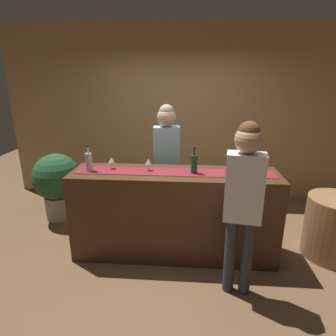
{
  "coord_description": "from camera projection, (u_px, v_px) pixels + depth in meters",
  "views": [
    {
      "loc": [
        0.16,
        -3.06,
        2.07
      ],
      "look_at": [
        -0.07,
        0.0,
        1.09
      ],
      "focal_mm": 30.55,
      "sensor_mm": 36.0,
      "label": 1
    }
  ],
  "objects": [
    {
      "name": "wine_bottle_clear",
      "position": [
        89.0,
        162.0,
        3.25
      ],
      "size": [
        0.07,
        0.07,
        0.3
      ],
      "color": "#B2C6C1",
      "rests_on": "bar_counter"
    },
    {
      "name": "bar_counter",
      "position": [
        174.0,
        214.0,
        3.39
      ],
      "size": [
        2.37,
        0.6,
        1.04
      ],
      "primitive_type": "cube",
      "color": "#472B19",
      "rests_on": "ground"
    },
    {
      "name": "bartender",
      "position": [
        167.0,
        155.0,
        3.78
      ],
      "size": [
        0.36,
        0.24,
        1.74
      ],
      "rotation": [
        0.0,
        0.0,
        3.23
      ],
      "color": "#26262B",
      "rests_on": "ground"
    },
    {
      "name": "round_side_table",
      "position": [
        335.0,
        227.0,
        3.38
      ],
      "size": [
        0.68,
        0.68,
        0.74
      ],
      "primitive_type": "cylinder",
      "color": "#996B42",
      "rests_on": "ground"
    },
    {
      "name": "wine_glass_mid_counter",
      "position": [
        254.0,
        164.0,
        3.19
      ],
      "size": [
        0.07,
        0.07,
        0.14
      ],
      "color": "silver",
      "rests_on": "bar_counter"
    },
    {
      "name": "potted_plant_tall",
      "position": [
        57.0,
        182.0,
        4.24
      ],
      "size": [
        0.69,
        0.69,
        1.01
      ],
      "color": "#9E9389",
      "rests_on": "ground"
    },
    {
      "name": "ground_plane",
      "position": [
        174.0,
        251.0,
        3.55
      ],
      "size": [
        10.0,
        10.0,
        0.0
      ],
      "primitive_type": "plane",
      "color": "brown"
    },
    {
      "name": "counter_runner_cloth",
      "position": [
        174.0,
        172.0,
        3.23
      ],
      "size": [
        2.25,
        0.28,
        0.01
      ],
      "primitive_type": "cube",
      "color": "maroon",
      "rests_on": "bar_counter"
    },
    {
      "name": "back_wall",
      "position": [
        181.0,
        115.0,
        4.91
      ],
      "size": [
        6.0,
        0.12,
        2.9
      ],
      "primitive_type": "cube",
      "color": "tan",
      "rests_on": "ground"
    },
    {
      "name": "wine_glass_near_customer",
      "position": [
        149.0,
        162.0,
        3.26
      ],
      "size": [
        0.07,
        0.07,
        0.14
      ],
      "color": "silver",
      "rests_on": "bar_counter"
    },
    {
      "name": "wine_bottle_green",
      "position": [
        194.0,
        164.0,
        3.17
      ],
      "size": [
        0.07,
        0.07,
        0.3
      ],
      "color": "#194723",
      "rests_on": "bar_counter"
    },
    {
      "name": "customer_sipping",
      "position": [
        244.0,
        193.0,
        2.58
      ],
      "size": [
        0.37,
        0.25,
        1.72
      ],
      "rotation": [
        0.0,
        0.0,
        -0.16
      ],
      "color": "#33333D",
      "rests_on": "ground"
    },
    {
      "name": "wine_glass_far_end",
      "position": [
        111.0,
        160.0,
        3.32
      ],
      "size": [
        0.07,
        0.07,
        0.14
      ],
      "color": "silver",
      "rests_on": "bar_counter"
    }
  ]
}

